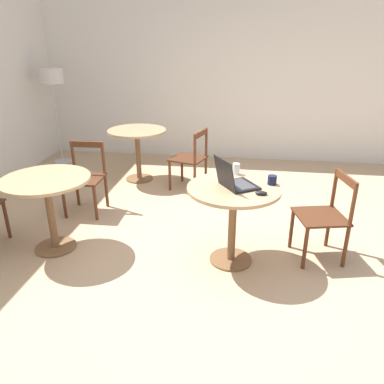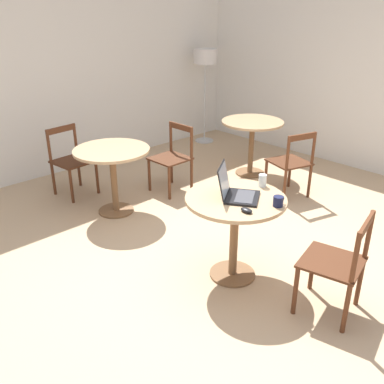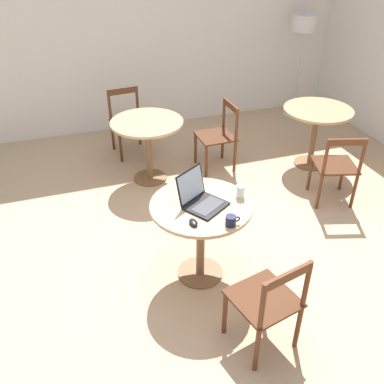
% 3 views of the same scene
% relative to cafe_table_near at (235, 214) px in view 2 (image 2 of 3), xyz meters
% --- Properties ---
extents(ground_plane, '(16.00, 16.00, 0.00)m').
position_rel_cafe_table_near_xyz_m(ground_plane, '(0.07, 0.12, -0.60)').
color(ground_plane, tan).
extents(wall_back, '(9.40, 0.06, 2.70)m').
position_rel_cafe_table_near_xyz_m(wall_back, '(0.07, 3.35, 0.75)').
color(wall_back, silver).
rests_on(wall_back, ground_plane).
extents(cafe_table_near, '(0.82, 0.82, 0.74)m').
position_rel_cafe_table_near_xyz_m(cafe_table_near, '(0.00, 0.00, 0.00)').
color(cafe_table_near, brown).
rests_on(cafe_table_near, ground_plane).
extents(cafe_table_mid, '(0.82, 0.82, 0.74)m').
position_rel_cafe_table_near_xyz_m(cafe_table_mid, '(1.99, 1.45, 0.00)').
color(cafe_table_mid, brown).
rests_on(cafe_table_mid, ground_plane).
extents(cafe_table_far, '(0.82, 0.82, 0.74)m').
position_rel_cafe_table_near_xyz_m(cafe_table_far, '(-0.03, 1.74, 0.00)').
color(cafe_table_far, brown).
rests_on(cafe_table_far, ground_plane).
extents(chair_near_front, '(0.51, 0.51, 0.82)m').
position_rel_cafe_table_near_xyz_m(chair_near_front, '(0.19, -0.84, -0.17)').
color(chair_near_front, '#562D19').
rests_on(chair_near_front, ground_plane).
extents(chair_mid_front, '(0.53, 0.53, 0.82)m').
position_rel_cafe_table_near_xyz_m(chair_mid_front, '(1.75, 0.64, -0.17)').
color(chair_mid_front, '#562D19').
rests_on(chair_mid_front, ground_plane).
extents(chair_far_right, '(0.43, 0.43, 0.82)m').
position_rel_cafe_table_near_xyz_m(chair_far_right, '(0.85, 1.76, -0.17)').
color(chair_far_right, '#562D19').
rests_on(chair_far_right, ground_plane).
extents(chair_far_back, '(0.46, 0.46, 0.82)m').
position_rel_cafe_table_near_xyz_m(chair_far_back, '(-0.11, 2.53, -0.17)').
color(chair_far_back, '#562D19').
rests_on(chair_far_back, ground_plane).
extents(floor_lamp, '(0.38, 0.38, 1.51)m').
position_rel_cafe_table_near_xyz_m(floor_lamp, '(2.61, 2.95, 0.71)').
color(floor_lamp, '#B7B7B7').
rests_on(floor_lamp, ground_plane).
extents(laptop, '(0.42, 0.43, 0.27)m').
position_rel_cafe_table_near_xyz_m(laptop, '(-0.00, -0.01, 0.20)').
color(laptop, black).
rests_on(laptop, cafe_table_near).
extents(mouse, '(0.06, 0.10, 0.03)m').
position_rel_cafe_table_near_xyz_m(mouse, '(-0.14, -0.23, 0.16)').
color(mouse, black).
rests_on(mouse, cafe_table_near).
extents(mug, '(0.11, 0.08, 0.08)m').
position_rel_cafe_table_near_xyz_m(mug, '(0.12, -0.33, 0.19)').
color(mug, '#141938').
rests_on(mug, cafe_table_near).
extents(drinking_glass, '(0.07, 0.07, 0.11)m').
position_rel_cafe_table_near_xyz_m(drinking_glass, '(0.34, -0.00, 0.20)').
color(drinking_glass, silver).
rests_on(drinking_glass, cafe_table_near).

